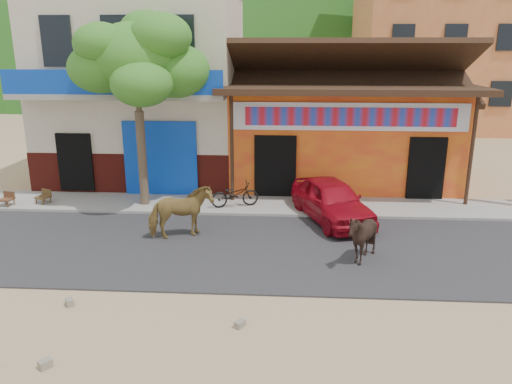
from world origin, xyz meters
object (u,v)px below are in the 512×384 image
(red_car, at_px, (332,200))
(scooter, at_px, (235,194))
(cafe_chair_right, at_px, (5,193))
(cow_dark, at_px, (362,237))
(cow_tan, at_px, (181,212))
(tree, at_px, (139,111))
(cafe_chair_left, at_px, (42,191))

(red_car, distance_m, scooter, 3.11)
(scooter, relative_size, cafe_chair_right, 1.86)
(cow_dark, relative_size, red_car, 0.35)
(scooter, xyz_separation_m, cafe_chair_right, (-7.32, -0.38, 0.01))
(cafe_chair_right, bearing_deg, cow_tan, -12.40)
(tree, bearing_deg, cafe_chair_left, -177.09)
(cow_dark, xyz_separation_m, cafe_chair_left, (-9.73, 3.81, -0.14))
(red_car, xyz_separation_m, cafe_chair_left, (-9.25, 0.83, -0.13))
(cow_dark, height_order, red_car, cow_dark)
(cow_tan, bearing_deg, scooter, -49.99)
(cow_dark, xyz_separation_m, red_car, (-0.48, 2.98, -0.01))
(cafe_chair_left, relative_size, cafe_chair_right, 1.00)
(cow_dark, height_order, cafe_chair_right, cow_dark)
(red_car, bearing_deg, cafe_chair_left, 154.59)
(cafe_chair_left, bearing_deg, cow_dark, 0.61)
(cow_tan, height_order, red_car, cow_tan)
(cow_dark, height_order, cafe_chair_left, cow_dark)
(tree, xyz_separation_m, cafe_chair_right, (-4.37, -0.50, -2.59))
(tree, xyz_separation_m, cow_tan, (1.76, -2.67, -2.36))
(tree, relative_size, cafe_chair_right, 7.32)
(cow_tan, height_order, cafe_chair_right, cow_tan)
(cow_tan, relative_size, cow_dark, 1.34)
(cow_tan, height_order, cow_dark, cow_tan)
(cow_tan, xyz_separation_m, cafe_chair_right, (-6.13, 2.17, -0.23))
(cafe_chair_left, distance_m, cafe_chair_right, 1.10)
(red_car, bearing_deg, tree, 150.16)
(cow_tan, bearing_deg, cafe_chair_left, 38.94)
(cow_tan, bearing_deg, cafe_chair_right, 45.66)
(tree, relative_size, cow_tan, 3.54)
(cow_tan, relative_size, red_car, 0.46)
(scooter, height_order, cafe_chair_left, cafe_chair_left)
(scooter, bearing_deg, cow_dark, -156.23)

